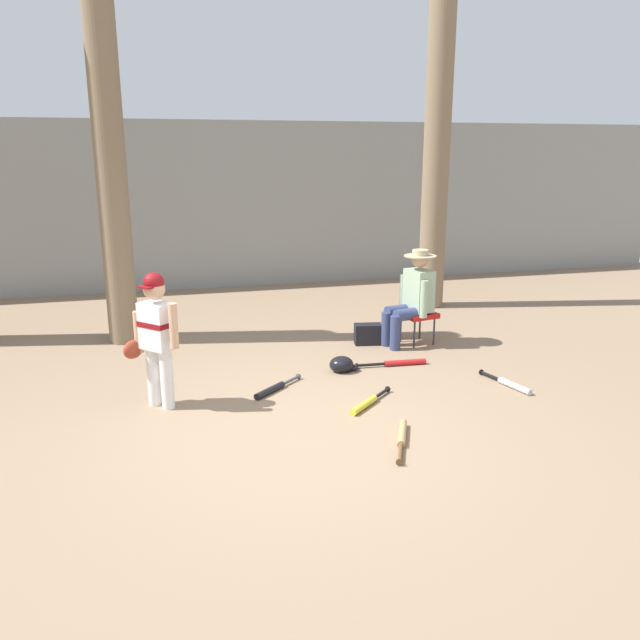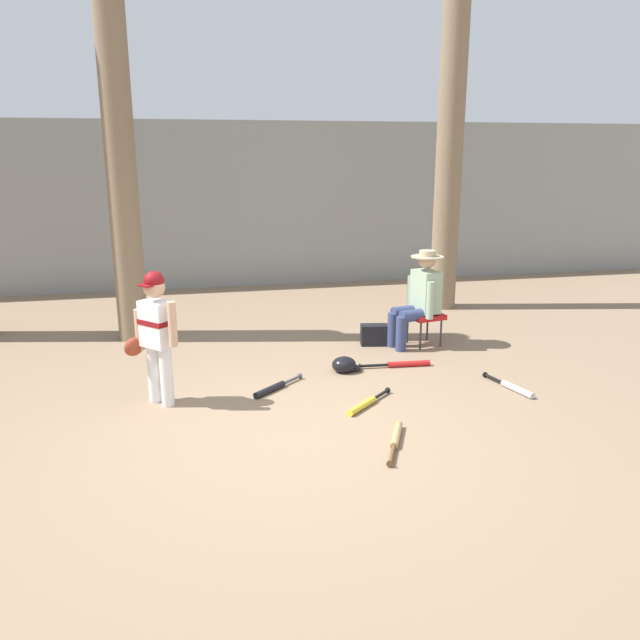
% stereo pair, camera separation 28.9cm
% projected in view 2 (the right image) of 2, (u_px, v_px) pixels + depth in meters
% --- Properties ---
extents(ground_plane, '(60.00, 60.00, 0.00)m').
position_uv_depth(ground_plane, '(294.00, 438.00, 5.44)').
color(ground_plane, '#897056').
extents(concrete_back_wall, '(18.00, 0.36, 2.88)m').
position_uv_depth(concrete_back_wall, '(229.00, 205.00, 11.29)').
color(concrete_back_wall, gray).
rests_on(concrete_back_wall, ground).
extents(tree_near_player, '(0.53, 0.53, 5.37)m').
position_uv_depth(tree_near_player, '(119.00, 147.00, 7.70)').
color(tree_near_player, '#7F6B51').
rests_on(tree_near_player, ground).
extents(tree_behind_spectator, '(0.62, 0.62, 5.41)m').
position_uv_depth(tree_behind_spectator, '(450.00, 150.00, 9.40)').
color(tree_behind_spectator, '#7F6B51').
rests_on(tree_behind_spectator, ground).
extents(young_ballplayer, '(0.56, 0.47, 1.31)m').
position_uv_depth(young_ballplayer, '(155.00, 330.00, 5.99)').
color(young_ballplayer, white).
rests_on(young_ballplayer, ground).
extents(folding_stool, '(0.48, 0.48, 0.41)m').
position_uv_depth(folding_stool, '(425.00, 317.00, 7.96)').
color(folding_stool, red).
rests_on(folding_stool, ground).
extents(seated_spectator, '(0.68, 0.54, 1.20)m').
position_uv_depth(seated_spectator, '(419.00, 296.00, 7.85)').
color(seated_spectator, navy).
rests_on(seated_spectator, ground).
extents(handbag_beside_stool, '(0.37, 0.23, 0.26)m').
position_uv_depth(handbag_beside_stool, '(374.00, 335.00, 8.02)').
color(handbag_beside_stool, black).
rests_on(handbag_beside_stool, ground).
extents(bat_aluminum_silver, '(0.23, 0.70, 0.07)m').
position_uv_depth(bat_aluminum_silver, '(513.00, 388.00, 6.50)').
color(bat_aluminum_silver, '#B7BCC6').
rests_on(bat_aluminum_silver, ground).
extents(bat_red_barrel, '(0.82, 0.12, 0.07)m').
position_uv_depth(bat_red_barrel, '(403.00, 364.00, 7.22)').
color(bat_red_barrel, red).
rests_on(bat_red_barrel, ground).
extents(bat_wood_tan, '(0.37, 0.72, 0.07)m').
position_uv_depth(bat_wood_tan, '(396.00, 438.00, 5.36)').
color(bat_wood_tan, tan).
rests_on(bat_wood_tan, ground).
extents(bat_yellow_trainer, '(0.58, 0.54, 0.07)m').
position_uv_depth(bat_yellow_trainer, '(365.00, 404.00, 6.07)').
color(bat_yellow_trainer, yellow).
rests_on(bat_yellow_trainer, ground).
extents(bat_black_composite, '(0.58, 0.53, 0.07)m').
position_uv_depth(bat_black_composite, '(273.00, 388.00, 6.49)').
color(bat_black_composite, black).
rests_on(bat_black_composite, ground).
extents(batting_helmet_black, '(0.32, 0.25, 0.18)m').
position_uv_depth(batting_helmet_black, '(344.00, 365.00, 7.05)').
color(batting_helmet_black, black).
rests_on(batting_helmet_black, ground).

